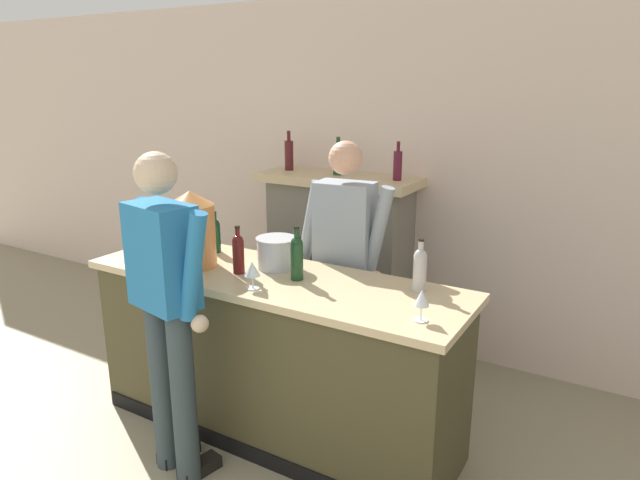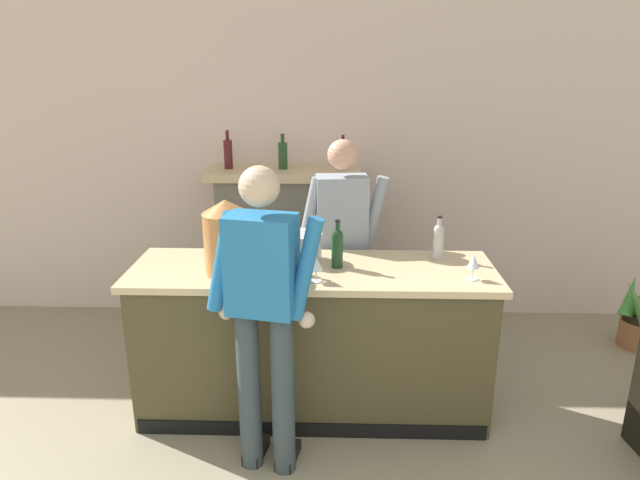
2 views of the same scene
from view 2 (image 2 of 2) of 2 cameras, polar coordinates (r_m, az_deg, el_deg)
name	(u,v)px [view 2 (image 2 of 2)]	position (r m, az deg, el deg)	size (l,w,h in m)	color
wall_back_panel	(326,166)	(5.07, 0.62, 7.37)	(12.00, 0.07, 2.75)	beige
bar_counter	(313,340)	(3.84, -0.73, -9.92)	(2.33, 0.73, 1.02)	#453F25
fireplace_stone	(286,246)	(5.01, -3.47, -0.64)	(1.28, 0.52, 1.72)	slate
person_customer	(264,312)	(3.10, -5.65, -7.16)	(0.65, 0.36, 1.79)	#323F42
person_bartender	(341,248)	(4.14, 2.16, -0.81)	(0.66, 0.33, 1.76)	#24252C
copper_dispenser	(227,237)	(3.52, -9.32, 0.33)	(0.29, 0.32, 0.47)	#C88042
ice_bucket_steel	(304,247)	(3.73, -1.65, -0.69)	(0.25, 0.25, 0.19)	silver
wine_bottle_cabernet_heavy	(280,252)	(3.54, -4.03, -1.17)	(0.07, 0.07, 0.29)	#561413
wine_bottle_burgundy_dark	(224,239)	(3.85, -9.57, 0.09)	(0.07, 0.07, 0.27)	black
wine_bottle_riesling_slim	(337,246)	(3.60, 1.75, -0.64)	(0.07, 0.07, 0.31)	#17391D
wine_bottle_chardonnay_pale	(438,240)	(3.83, 11.75, 0.02)	(0.07, 0.07, 0.29)	#AEADAB
wine_glass_back_row	(473,262)	(3.53, 15.10, -2.18)	(0.07, 0.07, 0.16)	silver
wine_glass_by_dispenser	(316,264)	(3.38, -0.40, -2.46)	(0.08, 0.08, 0.16)	silver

